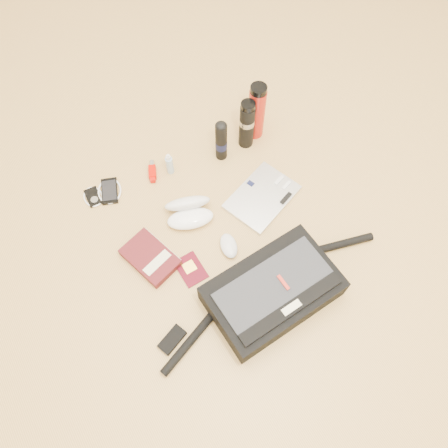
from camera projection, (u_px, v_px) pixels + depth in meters
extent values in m
plane|color=tan|center=(234.00, 243.00, 1.73)|extent=(4.00, 4.00, 0.00)
cube|color=black|center=(272.00, 291.00, 1.58)|extent=(0.47, 0.30, 0.11)
cube|color=#292B30|center=(276.00, 288.00, 1.52)|extent=(0.42, 0.22, 0.01)
cube|color=black|center=(291.00, 308.00, 1.49)|extent=(0.41, 0.06, 0.01)
cube|color=#ECE6BE|center=(291.00, 308.00, 1.49)|extent=(0.07, 0.03, 0.02)
cube|color=red|center=(283.00, 283.00, 1.53)|extent=(0.01, 0.06, 0.02)
cylinder|color=black|center=(190.00, 341.00, 1.54)|extent=(0.28, 0.13, 0.03)
cylinder|color=black|center=(338.00, 245.00, 1.71)|extent=(0.28, 0.11, 0.03)
cube|color=black|center=(172.00, 340.00, 1.55)|extent=(0.11, 0.08, 0.02)
cube|color=silver|center=(262.00, 197.00, 1.82)|extent=(0.34, 0.29, 0.02)
cube|color=black|center=(251.00, 183.00, 1.84)|extent=(0.03, 0.03, 0.00)
cube|color=silver|center=(279.00, 180.00, 1.84)|extent=(0.05, 0.03, 0.01)
cube|color=silver|center=(287.00, 185.00, 1.83)|extent=(0.05, 0.03, 0.01)
cube|color=black|center=(286.00, 198.00, 1.80)|extent=(0.06, 0.04, 0.01)
cube|color=#4C1115|center=(150.00, 258.00, 1.68)|extent=(0.19, 0.24, 0.04)
cube|color=beige|center=(163.00, 246.00, 1.71)|extent=(0.06, 0.19, 0.03)
cube|color=beige|center=(157.00, 262.00, 1.65)|extent=(0.12, 0.07, 0.00)
cube|color=#4F0612|center=(191.00, 269.00, 1.68)|extent=(0.09, 0.13, 0.01)
cube|color=gold|center=(189.00, 267.00, 1.68)|extent=(0.05, 0.05, 0.00)
ellipsoid|color=silver|center=(229.00, 246.00, 1.71)|extent=(0.09, 0.12, 0.04)
ellipsoid|color=white|center=(190.00, 219.00, 1.75)|extent=(0.21, 0.15, 0.05)
ellipsoid|color=silver|center=(187.00, 203.00, 1.76)|extent=(0.21, 0.15, 0.11)
ellipsoid|color=black|center=(181.00, 220.00, 1.74)|extent=(0.06, 0.05, 0.02)
ellipsoid|color=black|center=(199.00, 216.00, 1.75)|extent=(0.06, 0.05, 0.02)
cylinder|color=black|center=(190.00, 218.00, 1.75)|extent=(0.03, 0.01, 0.01)
cube|color=black|center=(93.00, 197.00, 1.83)|extent=(0.06, 0.09, 0.01)
cylinder|color=#9C9C9E|center=(94.00, 200.00, 1.81)|extent=(0.03, 0.03, 0.00)
torus|color=white|center=(93.00, 197.00, 1.82)|extent=(0.08, 0.08, 0.01)
cube|color=black|center=(110.00, 191.00, 1.84)|extent=(0.11, 0.14, 0.01)
cube|color=black|center=(109.00, 190.00, 1.83)|extent=(0.09, 0.11, 0.00)
torus|color=white|center=(110.00, 191.00, 1.84)|extent=(0.13, 0.13, 0.01)
cube|color=#BD0A00|center=(152.00, 172.00, 1.87)|extent=(0.05, 0.07, 0.03)
cube|color=#C50D03|center=(153.00, 180.00, 1.85)|extent=(0.03, 0.03, 0.02)
cylinder|color=#AAAAAC|center=(152.00, 165.00, 1.89)|extent=(0.03, 0.04, 0.02)
cylinder|color=#9CBED6|center=(170.00, 165.00, 1.85)|extent=(0.04, 0.04, 0.09)
cylinder|color=silver|center=(168.00, 158.00, 1.80)|extent=(0.03, 0.03, 0.02)
cylinder|color=silver|center=(168.00, 156.00, 1.79)|extent=(0.02, 0.02, 0.01)
cylinder|color=black|center=(221.00, 141.00, 1.84)|extent=(0.05, 0.05, 0.20)
cylinder|color=black|center=(221.00, 145.00, 1.86)|extent=(0.05, 0.05, 0.04)
ellipsoid|color=black|center=(221.00, 126.00, 1.75)|extent=(0.05, 0.05, 0.02)
cylinder|color=black|center=(247.00, 126.00, 1.86)|extent=(0.08, 0.08, 0.23)
cylinder|color=#9B9B9D|center=(247.00, 122.00, 1.83)|extent=(0.08, 0.08, 0.03)
cylinder|color=black|center=(248.00, 106.00, 1.75)|extent=(0.08, 0.08, 0.02)
cylinder|color=#AD1D11|center=(256.00, 114.00, 1.87)|extent=(0.08, 0.08, 0.26)
cylinder|color=black|center=(259.00, 89.00, 1.75)|extent=(0.08, 0.08, 0.03)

